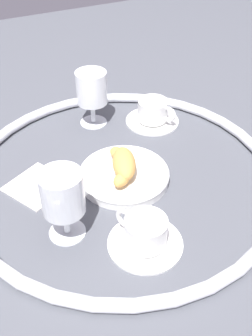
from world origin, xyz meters
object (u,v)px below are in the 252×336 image
Objects in this scene: croissant_large at (124,163)px; coffee_cup_far at (153,113)px; coffee_cup_near at (145,234)px; juice_glass_left at (63,196)px; pastry_plate at (126,174)px; juice_glass_right at (92,90)px; folded_napkin at (37,185)px.

coffee_cup_far is at bearing -44.24° from croissant_large.
coffee_cup_near is 0.97× the size of juice_glass_left.
croissant_large is at bearing -61.23° from juice_glass_left.
coffee_cup_near is at bearing 163.99° from pastry_plate.
coffee_cup_near is at bearing 148.44° from coffee_cup_far.
croissant_large is 0.94× the size of coffee_cup_near.
juice_glass_left is at bearing 118.02° from pastry_plate.
juice_glass_left is (0.09, 0.11, 0.07)m from coffee_cup_near.
coffee_cup_far is 0.97× the size of juice_glass_right.
croissant_large is at bearing -109.28° from folded_napkin.
coffee_cup_near is 0.41m from coffee_cup_far.
croissant_large is 0.94× the size of coffee_cup_far.
pastry_plate is 1.50× the size of croissant_large.
croissant_large is 1.16× the size of folded_napkin.
folded_napkin is at bearing 107.78° from coffee_cup_far.
folded_napkin is at bearing 28.14° from coffee_cup_near.
juice_glass_left is at bearing 118.77° from croissant_large.
coffee_cup_near is at bearing 164.99° from croissant_large.
coffee_cup_near is 1.24× the size of folded_napkin.
juice_glass_left is 0.18m from folded_napkin.
croissant_large is 0.19m from folded_napkin.
coffee_cup_far is at bearing -115.25° from juice_glass_right.
juice_glass_left is (-0.09, 0.16, 0.08)m from pastry_plate.
pastry_plate is at bearing -16.01° from coffee_cup_near.
juice_glass_left is at bearing 149.68° from juice_glass_right.
coffee_cup_far is (0.35, -0.21, 0.00)m from coffee_cup_near.
pastry_plate is 0.18m from coffee_cup_near.
coffee_cup_far is at bearing -31.56° from coffee_cup_near.
croissant_large is 0.18m from coffee_cup_near.
pastry_plate reaches higher than folded_napkin.
croissant_large is 0.24m from juice_glass_right.
juice_glass_right is 0.28m from folded_napkin.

